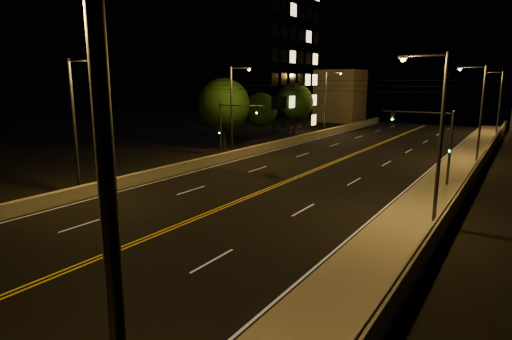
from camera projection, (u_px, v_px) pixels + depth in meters
The scene contains 22 objects.
road at pixel (247, 198), 28.99m from camera, with size 18.00×120.00×0.02m, color black.
sidewalk at pixel (412, 223), 23.29m from camera, with size 3.60×120.00×0.30m, color #A09985.
curb at pixel (378, 219), 24.29m from camera, with size 0.14×120.00×0.15m, color #A09985.
parapet_wall at pixel (445, 217), 22.30m from camera, with size 0.30×120.00×1.00m, color #ACA88F.
jersey_barrier at pixel (150, 176), 33.74m from camera, with size 0.45×120.00×0.90m, color #ACA88F.
distant_building_left at pixel (340, 96), 83.62m from camera, with size 8.00×8.00×9.96m, color gray.
parapet_rail at pixel (446, 207), 22.19m from camera, with size 0.06×0.06×120.00m, color black.
lane_markings at pixel (246, 198), 28.93m from camera, with size 17.32×116.00×0.00m.
streetlight_0 at pixel (100, 292), 5.00m from camera, with size 2.55×0.28×9.21m.
streetlight_1 at pixel (436, 129), 22.36m from camera, with size 2.55×0.28×9.21m.
streetlight_2 at pixel (479, 108), 40.02m from camera, with size 2.55×0.28×9.21m.
streetlight_3 at pixel (498, 99), 62.11m from camera, with size 2.55×0.28×9.21m.
streetlight_4 at pixel (76, 119), 28.49m from camera, with size 2.55×0.28×9.21m.
streetlight_5 at pixel (234, 106), 43.47m from camera, with size 2.55×0.28×9.21m.
streetlight_6 at pixel (327, 98), 63.29m from camera, with size 2.55×0.28×9.21m.
traffic_signal_right at pixel (436, 138), 31.36m from camera, with size 5.11×0.31×5.71m.
traffic_signal_left at pixel (229, 125), 41.19m from camera, with size 5.11×0.31×5.71m.
overhead_wires at pixel (310, 86), 35.35m from camera, with size 22.00×0.03×0.83m.
building_tower at pixel (226, 49), 64.41m from camera, with size 24.00×15.00×26.20m.
tree_0 at pixel (224, 105), 49.15m from camera, with size 6.02×6.02×8.16m.
tree_1 at pixel (260, 110), 58.84m from camera, with size 4.63×4.63×6.28m.
tree_2 at pixel (294, 103), 62.58m from camera, with size 5.52×5.52×7.48m.
Camera 1 is at (15.54, -3.31, 7.73)m, focal length 30.00 mm.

